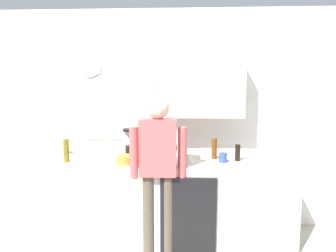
{
  "coord_description": "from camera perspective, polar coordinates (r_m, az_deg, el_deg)",
  "views": [
    {
      "loc": [
        0.22,
        -2.85,
        1.67
      ],
      "look_at": [
        0.09,
        0.25,
        1.28
      ],
      "focal_mm": 31.53,
      "sensor_mm": 36.0,
      "label": 1
    }
  ],
  "objects": [
    {
      "name": "ground_plane",
      "position": [
        3.31,
        -1.83,
        -23.13
      ],
      "size": [
        8.0,
        8.0,
        0.0
      ],
      "primitive_type": "plane",
      "color": "beige"
    },
    {
      "name": "kitchen_counter",
      "position": [
        3.39,
        -1.46,
        -14.03
      ],
      "size": [
        2.83,
        0.64,
        0.89
      ],
      "primitive_type": "cube",
      "color": "beige",
      "rests_on": "ground_plane"
    },
    {
      "name": "dishwasher_panel",
      "position": [
        3.09,
        3.92,
        -17.08
      ],
      "size": [
        0.56,
        0.02,
        0.8
      ],
      "primitive_type": "cube",
      "color": "black",
      "rests_on": "ground_plane"
    },
    {
      "name": "back_wall_assembly",
      "position": [
        3.57,
        -0.17,
        2.11
      ],
      "size": [
        4.43,
        0.42,
        2.6
      ],
      "color": "white",
      "rests_on": "ground_plane"
    },
    {
      "name": "coffee_maker",
      "position": [
        3.45,
        -7.16,
        -3.46
      ],
      "size": [
        0.2,
        0.2,
        0.33
      ],
      "color": "black",
      "rests_on": "kitchen_counter"
    },
    {
      "name": "bottle_amber_beer",
      "position": [
        3.35,
        8.93,
        -4.34
      ],
      "size": [
        0.06,
        0.06,
        0.23
      ],
      "primitive_type": "cylinder",
      "color": "brown",
      "rests_on": "kitchen_counter"
    },
    {
      "name": "bottle_dark_sauce",
      "position": [
        3.31,
        13.32,
        -5.03
      ],
      "size": [
        0.06,
        0.06,
        0.18
      ],
      "primitive_type": "cylinder",
      "color": "black",
      "rests_on": "kitchen_counter"
    },
    {
      "name": "bottle_olive_oil",
      "position": [
        3.35,
        -19.06,
        -4.49
      ],
      "size": [
        0.06,
        0.06,
        0.25
      ],
      "primitive_type": "cylinder",
      "color": "olive",
      "rests_on": "kitchen_counter"
    },
    {
      "name": "cup_blue_mug",
      "position": [
        3.22,
        10.57,
        -6.03
      ],
      "size": [
        0.08,
        0.08,
        0.1
      ],
      "primitive_type": "cylinder",
      "color": "#3351B2",
      "rests_on": "kitchen_counter"
    },
    {
      "name": "cup_white_mug",
      "position": [
        3.15,
        3.73,
        -6.27
      ],
      "size": [
        0.08,
        0.08,
        0.09
      ],
      "primitive_type": "cylinder",
      "color": "white",
      "rests_on": "kitchen_counter"
    },
    {
      "name": "mixing_bowl",
      "position": [
        3.17,
        -7.99,
        -6.41
      ],
      "size": [
        0.22,
        0.22,
        0.08
      ],
      "primitive_type": "cylinder",
      "color": "orange",
      "rests_on": "kitchen_counter"
    },
    {
      "name": "potted_plant",
      "position": [
        3.17,
        0.51,
        -4.62
      ],
      "size": [
        0.15,
        0.15,
        0.23
      ],
      "color": "#9E5638",
      "rests_on": "kitchen_counter"
    },
    {
      "name": "storage_canister",
      "position": [
        3.71,
        -20.91,
        -4.09
      ],
      "size": [
        0.14,
        0.14,
        0.17
      ],
      "primitive_type": "cylinder",
      "color": "silver",
      "rests_on": "kitchen_counter"
    },
    {
      "name": "person_at_sink",
      "position": [
        2.95,
        -1.91,
        -7.01
      ],
      "size": [
        0.57,
        0.22,
        1.6
      ],
      "rotation": [
        0.0,
        0.0,
        -0.15
      ],
      "color": "brown",
      "rests_on": "ground_plane"
    }
  ]
}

